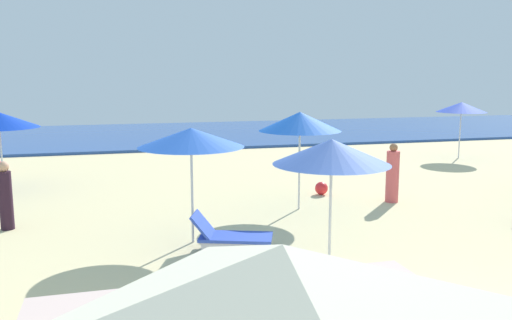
{
  "coord_description": "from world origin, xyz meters",
  "views": [
    {
      "loc": [
        -3.61,
        -5.63,
        3.42
      ],
      "look_at": [
        -0.06,
        7.91,
        1.13
      ],
      "focal_mm": 37.65,
      "sensor_mm": 36.0,
      "label": 1
    }
  ],
  "objects_px": {
    "umbrella_2": "(300,122)",
    "lounge_chair_5_0": "(230,237)",
    "umbrella_4": "(461,107)",
    "beachgoer_2": "(392,175)",
    "umbrella_3": "(332,152)",
    "beachgoer_1": "(6,197)",
    "beach_ball_1": "(321,188)",
    "umbrella_5": "(191,138)"
  },
  "relations": [
    {
      "from": "umbrella_3",
      "to": "lounge_chair_5_0",
      "type": "bearing_deg",
      "value": 145.52
    },
    {
      "from": "umbrella_4",
      "to": "umbrella_3",
      "type": "bearing_deg",
      "value": -134.27
    },
    {
      "from": "umbrella_2",
      "to": "beachgoer_2",
      "type": "bearing_deg",
      "value": 2.41
    },
    {
      "from": "umbrella_3",
      "to": "umbrella_5",
      "type": "distance_m",
      "value": 2.87
    },
    {
      "from": "umbrella_4",
      "to": "lounge_chair_5_0",
      "type": "relative_size",
      "value": 1.35
    },
    {
      "from": "umbrella_5",
      "to": "beach_ball_1",
      "type": "distance_m",
      "value": 5.68
    },
    {
      "from": "umbrella_2",
      "to": "beachgoer_2",
      "type": "distance_m",
      "value": 3.05
    },
    {
      "from": "beach_ball_1",
      "to": "beachgoer_2",
      "type": "bearing_deg",
      "value": -40.24
    },
    {
      "from": "umbrella_4",
      "to": "umbrella_5",
      "type": "distance_m",
      "value": 14.43
    },
    {
      "from": "umbrella_4",
      "to": "umbrella_2",
      "type": "bearing_deg",
      "value": -145.57
    },
    {
      "from": "beachgoer_2",
      "to": "beachgoer_1",
      "type": "bearing_deg",
      "value": -174.53
    },
    {
      "from": "beachgoer_1",
      "to": "lounge_chair_5_0",
      "type": "bearing_deg",
      "value": -94.68
    },
    {
      "from": "beachgoer_2",
      "to": "umbrella_3",
      "type": "bearing_deg",
      "value": -126.4
    },
    {
      "from": "beachgoer_1",
      "to": "beachgoer_2",
      "type": "xyz_separation_m",
      "value": [
        9.45,
        0.15,
        -0.0
      ]
    },
    {
      "from": "lounge_chair_5_0",
      "to": "beach_ball_1",
      "type": "height_order",
      "value": "lounge_chair_5_0"
    },
    {
      "from": "umbrella_2",
      "to": "umbrella_5",
      "type": "bearing_deg",
      "value": -146.08
    },
    {
      "from": "umbrella_3",
      "to": "beachgoer_2",
      "type": "bearing_deg",
      "value": 49.06
    },
    {
      "from": "umbrella_3",
      "to": "umbrella_5",
      "type": "height_order",
      "value": "umbrella_5"
    },
    {
      "from": "umbrella_4",
      "to": "beach_ball_1",
      "type": "distance_m",
      "value": 9.32
    },
    {
      "from": "umbrella_2",
      "to": "beach_ball_1",
      "type": "xyz_separation_m",
      "value": [
        1.16,
        1.38,
        -2.04
      ]
    },
    {
      "from": "beachgoer_1",
      "to": "beach_ball_1",
      "type": "distance_m",
      "value": 8.09
    },
    {
      "from": "umbrella_2",
      "to": "lounge_chair_5_0",
      "type": "relative_size",
      "value": 1.47
    },
    {
      "from": "lounge_chair_5_0",
      "to": "beachgoer_2",
      "type": "distance_m",
      "value": 5.76
    },
    {
      "from": "lounge_chair_5_0",
      "to": "umbrella_2",
      "type": "bearing_deg",
      "value": -21.46
    },
    {
      "from": "umbrella_3",
      "to": "umbrella_4",
      "type": "height_order",
      "value": "umbrella_3"
    },
    {
      "from": "umbrella_3",
      "to": "umbrella_4",
      "type": "bearing_deg",
      "value": 45.73
    },
    {
      "from": "umbrella_5",
      "to": "beachgoer_1",
      "type": "xyz_separation_m",
      "value": [
        -3.82,
        1.96,
        -1.41
      ]
    },
    {
      "from": "beachgoer_2",
      "to": "lounge_chair_5_0",
      "type": "bearing_deg",
      "value": -146.14
    },
    {
      "from": "umbrella_3",
      "to": "beachgoer_2",
      "type": "distance_m",
      "value": 5.35
    },
    {
      "from": "umbrella_2",
      "to": "lounge_chair_5_0",
      "type": "distance_m",
      "value": 4.07
    },
    {
      "from": "umbrella_4",
      "to": "beachgoer_2",
      "type": "distance_m",
      "value": 8.81
    },
    {
      "from": "umbrella_5",
      "to": "umbrella_3",
      "type": "bearing_deg",
      "value": -39.04
    },
    {
      "from": "umbrella_4",
      "to": "beachgoer_1",
      "type": "bearing_deg",
      "value": -158.58
    },
    {
      "from": "beach_ball_1",
      "to": "umbrella_4",
      "type": "bearing_deg",
      "value": 31.37
    },
    {
      "from": "umbrella_5",
      "to": "beach_ball_1",
      "type": "xyz_separation_m",
      "value": [
        4.13,
        3.38,
        -1.96
      ]
    },
    {
      "from": "umbrella_2",
      "to": "beachgoer_1",
      "type": "bearing_deg",
      "value": -179.65
    },
    {
      "from": "beachgoer_1",
      "to": "beach_ball_1",
      "type": "xyz_separation_m",
      "value": [
        7.95,
        1.42,
        -0.55
      ]
    },
    {
      "from": "umbrella_3",
      "to": "lounge_chair_5_0",
      "type": "relative_size",
      "value": 1.36
    },
    {
      "from": "umbrella_3",
      "to": "umbrella_5",
      "type": "bearing_deg",
      "value": 140.96
    },
    {
      "from": "umbrella_5",
      "to": "beachgoer_2",
      "type": "xyz_separation_m",
      "value": [
        5.63,
        2.11,
        -1.42
      ]
    },
    {
      "from": "umbrella_4",
      "to": "beach_ball_1",
      "type": "bearing_deg",
      "value": -148.63
    },
    {
      "from": "lounge_chair_5_0",
      "to": "beach_ball_1",
      "type": "xyz_separation_m",
      "value": [
        3.51,
        4.08,
        -0.1
      ]
    }
  ]
}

